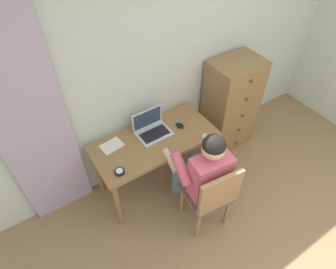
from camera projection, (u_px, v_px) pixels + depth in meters
The scene contains 10 objects.
wall_back at pixel (173, 63), 2.91m from camera, with size 4.80×0.05×2.50m, color silver.
curtain_panel at pixel (35, 133), 2.42m from camera, with size 0.60×0.03×2.19m, color #B29EBC.
desk at pixel (154, 147), 2.96m from camera, with size 1.25×0.59×0.72m.
dresser at pixel (230, 105), 3.47m from camera, with size 0.58×0.45×1.18m.
chair at pixel (211, 195), 2.69m from camera, with size 0.46×0.44×0.89m.
person_seated at pixel (202, 169), 2.67m from camera, with size 0.57×0.61×1.21m.
laptop at pixel (152, 128), 2.92m from camera, with size 0.35×0.26×0.24m.
computer_mouse at pixel (180, 125), 3.01m from camera, with size 0.06×0.10×0.03m, color black.
desk_clock at pixel (120, 172), 2.58m from camera, with size 0.09×0.09×0.03m.
notebook_pad at pixel (112, 146), 2.82m from camera, with size 0.21×0.15×0.01m, color silver.
Camera 1 is at (-1.44, 0.08, 2.81)m, focal length 30.96 mm.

